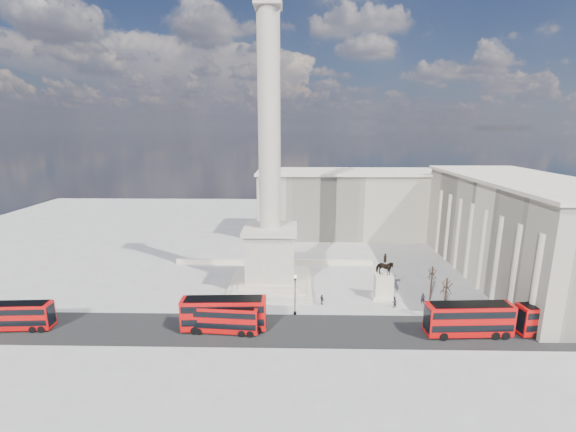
% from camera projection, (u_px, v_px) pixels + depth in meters
% --- Properties ---
extents(ground, '(180.00, 180.00, 0.00)m').
position_uv_depth(ground, '(269.00, 299.00, 62.74)').
color(ground, '#A5A29C').
rests_on(ground, ground).
extents(asphalt_road, '(120.00, 9.00, 0.01)m').
position_uv_depth(asphalt_road, '(300.00, 330.00, 52.89)').
color(asphalt_road, '#242424').
rests_on(asphalt_road, ground).
extents(nelsons_column, '(14.00, 14.00, 49.85)m').
position_uv_depth(nelsons_column, '(270.00, 215.00, 64.74)').
color(nelsons_column, '#C0B5A0').
rests_on(nelsons_column, ground).
extents(balustrade_wall, '(40.00, 0.60, 1.10)m').
position_uv_depth(balustrade_wall, '(274.00, 262.00, 78.21)').
color(balustrade_wall, beige).
rests_on(balustrade_wall, ground).
extents(building_east, '(19.00, 46.00, 18.60)m').
position_uv_depth(building_east, '(521.00, 229.00, 69.48)').
color(building_east, beige).
rests_on(building_east, ground).
extents(building_northeast, '(51.00, 17.00, 16.60)m').
position_uv_depth(building_northeast, '(356.00, 203.00, 99.46)').
color(building_northeast, beige).
rests_on(building_northeast, ground).
extents(red_bus_a, '(9.79, 2.96, 3.91)m').
position_uv_depth(red_bus_a, '(224.00, 318.00, 51.98)').
color(red_bus_a, '#BD0A09').
rests_on(red_bus_a, ground).
extents(red_bus_b, '(11.59, 3.13, 4.66)m').
position_uv_depth(red_bus_b, '(225.00, 313.00, 52.51)').
color(red_bus_b, '#BD0A09').
rests_on(red_bus_b, ground).
extents(red_bus_c, '(11.41, 3.21, 4.58)m').
position_uv_depth(red_bus_c, '(469.00, 319.00, 51.06)').
color(red_bus_c, '#BD0A09').
rests_on(red_bus_c, ground).
extents(red_bus_d, '(10.85, 3.82, 4.31)m').
position_uv_depth(red_bus_d, '(556.00, 318.00, 51.65)').
color(red_bus_d, '#BD0A09').
rests_on(red_bus_d, ground).
extents(red_bus_e, '(9.79, 2.82, 3.92)m').
position_uv_depth(red_bus_e, '(16.00, 316.00, 52.69)').
color(red_bus_e, '#BD0A09').
rests_on(red_bus_e, ground).
extents(victorian_lamp, '(0.54, 0.54, 6.26)m').
position_uv_depth(victorian_lamp, '(295.00, 292.00, 56.52)').
color(victorian_lamp, black).
rests_on(victorian_lamp, ground).
extents(equestrian_statue, '(3.61, 2.71, 7.62)m').
position_uv_depth(equestrian_statue, '(384.00, 283.00, 62.46)').
color(equestrian_statue, beige).
rests_on(equestrian_statue, ground).
extents(bare_tree_near, '(1.60, 1.60, 7.00)m').
position_uv_depth(bare_tree_near, '(447.00, 286.00, 54.03)').
color(bare_tree_near, '#332319').
rests_on(bare_tree_near, ground).
extents(bare_tree_mid, '(1.58, 1.58, 5.99)m').
position_uv_depth(bare_tree_mid, '(432.00, 272.00, 61.22)').
color(bare_tree_mid, '#332319').
rests_on(bare_tree_mid, ground).
extents(bare_tree_far, '(1.59, 1.59, 6.49)m').
position_uv_depth(bare_tree_far, '(494.00, 253.00, 69.46)').
color(bare_tree_far, '#332319').
rests_on(bare_tree_far, ground).
extents(pedestrian_walking, '(0.73, 0.57, 1.76)m').
position_uv_depth(pedestrian_walking, '(423.00, 298.00, 60.74)').
color(pedestrian_walking, black).
rests_on(pedestrian_walking, ground).
extents(pedestrian_standing, '(1.05, 0.94, 1.78)m').
position_uv_depth(pedestrian_standing, '(394.00, 302.00, 59.48)').
color(pedestrian_standing, black).
rests_on(pedestrian_standing, ground).
extents(pedestrian_crossing, '(0.90, 1.02, 1.65)m').
position_uv_depth(pedestrian_crossing, '(322.00, 300.00, 60.48)').
color(pedestrian_crossing, black).
rests_on(pedestrian_crossing, ground).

